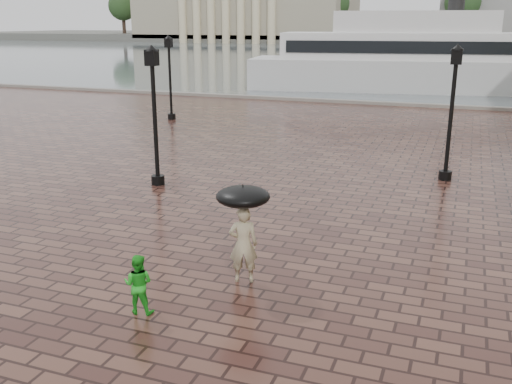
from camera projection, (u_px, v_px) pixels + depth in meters
harbour_water at (450, 56)px, 90.75m from camera, size 240.00×240.00×0.00m
quay_edge at (410, 106)px, 36.88m from camera, size 80.00×0.60×0.30m
far_shore at (461, 38)px, 151.51m from camera, size 300.00×60.00×2.00m
far_trees at (463, 2)px, 129.34m from camera, size 188.00×8.00×13.50m
street_lamps at (244, 97)px, 22.93m from camera, size 15.44×12.44×4.40m
adult_pedestrian at (243, 244)px, 11.77m from camera, size 0.70×0.58×1.65m
child_pedestrian at (138, 284)px, 10.55m from camera, size 0.63×0.53×1.15m
ferry_near at (411, 58)px, 44.72m from camera, size 25.72×9.74×8.23m
umbrella at (243, 196)px, 11.47m from camera, size 1.10×1.10×1.13m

